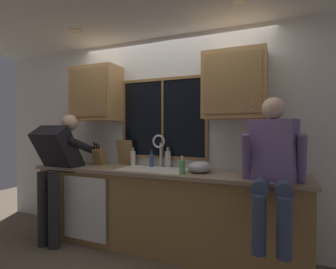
# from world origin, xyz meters

# --- Properties ---
(back_wall) EXTENTS (5.53, 0.12, 2.55)m
(back_wall) POSITION_xyz_m (0.00, 0.06, 1.27)
(back_wall) COLOR silver
(back_wall) RESTS_ON floor
(ceiling_downlight_left) EXTENTS (0.14, 0.14, 0.01)m
(ceiling_downlight_left) POSITION_xyz_m (-0.94, -0.60, 2.54)
(ceiling_downlight_left) COLOR #FFEAB2
(ceiling_downlight_right) EXTENTS (0.14, 0.14, 0.01)m
(ceiling_downlight_right) POSITION_xyz_m (0.94, -0.60, 2.54)
(ceiling_downlight_right) COLOR #FFEAB2
(window_glass) EXTENTS (1.10, 0.02, 0.95)m
(window_glass) POSITION_xyz_m (-0.08, -0.01, 1.52)
(window_glass) COLOR black
(window_frame_top) EXTENTS (1.17, 0.02, 0.04)m
(window_frame_top) POSITION_xyz_m (-0.08, -0.02, 2.02)
(window_frame_top) COLOR olive
(window_frame_bottom) EXTENTS (1.17, 0.02, 0.04)m
(window_frame_bottom) POSITION_xyz_m (-0.08, -0.02, 1.03)
(window_frame_bottom) COLOR olive
(window_frame_left) EXTENTS (0.03, 0.02, 0.95)m
(window_frame_left) POSITION_xyz_m (-0.65, -0.02, 1.52)
(window_frame_left) COLOR olive
(window_frame_right) EXTENTS (0.04, 0.02, 0.95)m
(window_frame_right) POSITION_xyz_m (0.49, -0.02, 1.52)
(window_frame_right) COLOR olive
(window_mullion_center) EXTENTS (0.02, 0.02, 0.95)m
(window_mullion_center) POSITION_xyz_m (-0.08, -0.02, 1.52)
(window_mullion_center) COLOR olive
(lower_cabinet_run) EXTENTS (3.13, 0.58, 0.88)m
(lower_cabinet_run) POSITION_xyz_m (0.00, -0.29, 0.44)
(lower_cabinet_run) COLOR #A07744
(lower_cabinet_run) RESTS_ON floor
(countertop) EXTENTS (3.19, 0.62, 0.04)m
(countertop) POSITION_xyz_m (0.00, -0.31, 0.90)
(countertop) COLOR gray
(countertop) RESTS_ON lower_cabinet_run
(dishwasher_front) EXTENTS (0.60, 0.02, 0.74)m
(dishwasher_front) POSITION_xyz_m (-0.82, -0.61, 0.46)
(dishwasher_front) COLOR white
(upper_cabinet_left) EXTENTS (0.66, 0.36, 0.72)m
(upper_cabinet_left) POSITION_xyz_m (-0.99, -0.17, 1.86)
(upper_cabinet_left) COLOR #B2844C
(upper_cabinet_right) EXTENTS (0.66, 0.36, 0.72)m
(upper_cabinet_right) POSITION_xyz_m (0.83, -0.17, 1.86)
(upper_cabinet_right) COLOR #B2844C
(sink) EXTENTS (0.80, 0.46, 0.21)m
(sink) POSITION_xyz_m (-0.08, -0.30, 0.82)
(sink) COLOR white
(sink) RESTS_ON lower_cabinet_run
(faucet) EXTENTS (0.18, 0.09, 0.40)m
(faucet) POSITION_xyz_m (-0.07, -0.12, 1.17)
(faucet) COLOR silver
(faucet) RESTS_ON countertop
(person_standing) EXTENTS (0.53, 0.68, 1.58)m
(person_standing) POSITION_xyz_m (-1.22, -0.62, 0.97)
(person_standing) COLOR #262628
(person_standing) RESTS_ON floor
(person_sitting_on_counter) EXTENTS (0.54, 0.66, 1.26)m
(person_sitting_on_counter) POSITION_xyz_m (1.22, -0.57, 1.10)
(person_sitting_on_counter) COLOR #384260
(person_sitting_on_counter) RESTS_ON countertop
(knife_block) EXTENTS (0.12, 0.18, 0.32)m
(knife_block) POSITION_xyz_m (-0.91, -0.22, 1.03)
(knife_block) COLOR olive
(knife_block) RESTS_ON countertop
(cutting_board) EXTENTS (0.23, 0.09, 0.33)m
(cutting_board) POSITION_xyz_m (-0.59, -0.08, 1.08)
(cutting_board) COLOR #997047
(cutting_board) RESTS_ON countertop
(mixing_bowl) EXTENTS (0.26, 0.26, 0.13)m
(mixing_bowl) POSITION_xyz_m (0.48, -0.30, 0.98)
(mixing_bowl) COLOR #B7B7BC
(mixing_bowl) RESTS_ON countertop
(soap_dispenser) EXTENTS (0.06, 0.07, 0.19)m
(soap_dispenser) POSITION_xyz_m (0.34, -0.46, 0.99)
(soap_dispenser) COLOR #59A566
(soap_dispenser) RESTS_ON countertop
(bottle_green_glass) EXTENTS (0.06, 0.06, 0.24)m
(bottle_green_glass) POSITION_xyz_m (-0.47, -0.08, 1.02)
(bottle_green_glass) COLOR silver
(bottle_green_glass) RESTS_ON countertop
(bottle_tall_clear) EXTENTS (0.05, 0.05, 0.21)m
(bottle_tall_clear) POSITION_xyz_m (-0.18, -0.13, 1.01)
(bottle_tall_clear) COLOR #334C8C
(bottle_tall_clear) RESTS_ON countertop
(bottle_amber_small) EXTENTS (0.08, 0.08, 0.26)m
(bottle_amber_small) POSITION_xyz_m (0.02, -0.08, 1.03)
(bottle_amber_small) COLOR #B7B7BC
(bottle_amber_small) RESTS_ON countertop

